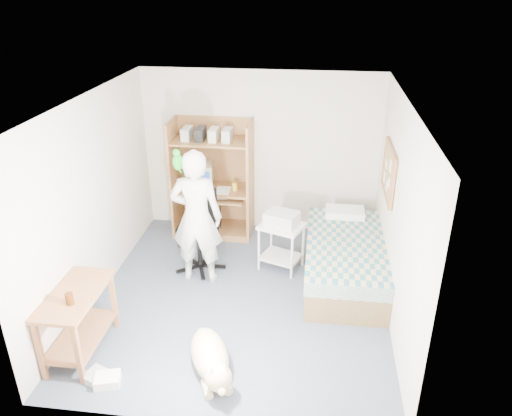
# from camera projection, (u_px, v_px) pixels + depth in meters

# --- Properties ---
(floor) EXTENTS (4.00, 4.00, 0.00)m
(floor) POSITION_uv_depth(u_px,v_px,m) (241.00, 297.00, 6.34)
(floor) COLOR #424C5A
(floor) RESTS_ON ground
(wall_back) EXTENTS (3.60, 0.02, 2.50)m
(wall_back) POSITION_uv_depth(u_px,v_px,m) (260.00, 153.00, 7.60)
(wall_back) COLOR silver
(wall_back) RESTS_ON floor
(wall_right) EXTENTS (0.02, 4.00, 2.50)m
(wall_right) POSITION_uv_depth(u_px,v_px,m) (398.00, 217.00, 5.60)
(wall_right) COLOR silver
(wall_right) RESTS_ON floor
(wall_left) EXTENTS (0.02, 4.00, 2.50)m
(wall_left) POSITION_uv_depth(u_px,v_px,m) (93.00, 200.00, 6.02)
(wall_left) COLOR silver
(wall_left) RESTS_ON floor
(ceiling) EXTENTS (3.60, 4.00, 0.02)m
(ceiling) POSITION_uv_depth(u_px,v_px,m) (238.00, 102.00, 5.28)
(ceiling) COLOR white
(ceiling) RESTS_ON wall_back
(computer_hutch) EXTENTS (1.20, 0.63, 1.80)m
(computer_hutch) POSITION_uv_depth(u_px,v_px,m) (213.00, 183.00, 7.63)
(computer_hutch) COLOR brown
(computer_hutch) RESTS_ON floor
(bed) EXTENTS (1.02, 2.02, 0.66)m
(bed) POSITION_uv_depth(u_px,v_px,m) (345.00, 259.00, 6.62)
(bed) COLOR brown
(bed) RESTS_ON floor
(side_desk) EXTENTS (0.50, 1.00, 0.75)m
(side_desk) POSITION_uv_depth(u_px,v_px,m) (77.00, 314.00, 5.23)
(side_desk) COLOR brown
(side_desk) RESTS_ON floor
(corkboard) EXTENTS (0.04, 0.94, 0.66)m
(corkboard) POSITION_uv_depth(u_px,v_px,m) (389.00, 172.00, 6.33)
(corkboard) COLOR olive
(corkboard) RESTS_ON wall_right
(office_chair) EXTENTS (0.62, 0.62, 1.09)m
(office_chair) POSITION_uv_depth(u_px,v_px,m) (200.00, 241.00, 6.86)
(office_chair) COLOR black
(office_chair) RESTS_ON floor
(person) EXTENTS (0.67, 0.45, 1.82)m
(person) POSITION_uv_depth(u_px,v_px,m) (197.00, 218.00, 6.36)
(person) COLOR silver
(person) RESTS_ON floor
(parrot) EXTENTS (0.13, 0.23, 0.37)m
(parrot) POSITION_uv_depth(u_px,v_px,m) (178.00, 161.00, 6.07)
(parrot) COLOR #138715
(parrot) RESTS_ON person
(dog) EXTENTS (0.65, 1.08, 0.43)m
(dog) POSITION_uv_depth(u_px,v_px,m) (211.00, 358.00, 5.07)
(dog) COLOR tan
(dog) RESTS_ON floor
(printer_cart) EXTENTS (0.68, 0.61, 0.67)m
(printer_cart) POSITION_uv_depth(u_px,v_px,m) (281.00, 239.00, 6.80)
(printer_cart) COLOR silver
(printer_cart) RESTS_ON floor
(printer) EXTENTS (0.51, 0.45, 0.18)m
(printer) POSITION_uv_depth(u_px,v_px,m) (282.00, 219.00, 6.66)
(printer) COLOR #B9B9B4
(printer) RESTS_ON printer_cart
(crt_monitor) EXTENTS (0.43, 0.45, 0.36)m
(crt_monitor) POSITION_uv_depth(u_px,v_px,m) (200.00, 175.00, 7.61)
(crt_monitor) COLOR beige
(crt_monitor) RESTS_ON computer_hutch
(keyboard) EXTENTS (0.45, 0.17, 0.03)m
(keyboard) POSITION_uv_depth(u_px,v_px,m) (214.00, 196.00, 7.55)
(keyboard) COLOR beige
(keyboard) RESTS_ON computer_hutch
(pencil_cup) EXTENTS (0.08, 0.08, 0.12)m
(pencil_cup) POSITION_uv_depth(u_px,v_px,m) (235.00, 187.00, 7.51)
(pencil_cup) COLOR gold
(pencil_cup) RESTS_ON computer_hutch
(drink_glass) EXTENTS (0.08, 0.08, 0.12)m
(drink_glass) POSITION_uv_depth(u_px,v_px,m) (69.00, 299.00, 4.94)
(drink_glass) COLOR #431F0A
(drink_glass) RESTS_ON side_desk
(floor_box_a) EXTENTS (0.29, 0.26, 0.10)m
(floor_box_a) POSITION_uv_depth(u_px,v_px,m) (107.00, 380.00, 4.98)
(floor_box_a) COLOR white
(floor_box_a) RESTS_ON floor
(floor_box_b) EXTENTS (0.25, 0.27, 0.08)m
(floor_box_b) POSITION_uv_depth(u_px,v_px,m) (95.00, 376.00, 5.05)
(floor_box_b) COLOR beige
(floor_box_b) RESTS_ON floor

